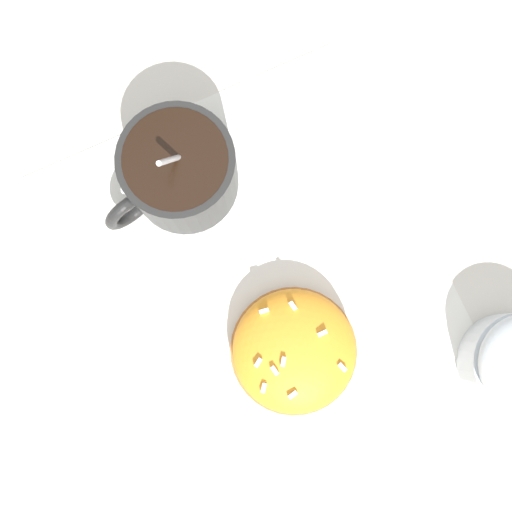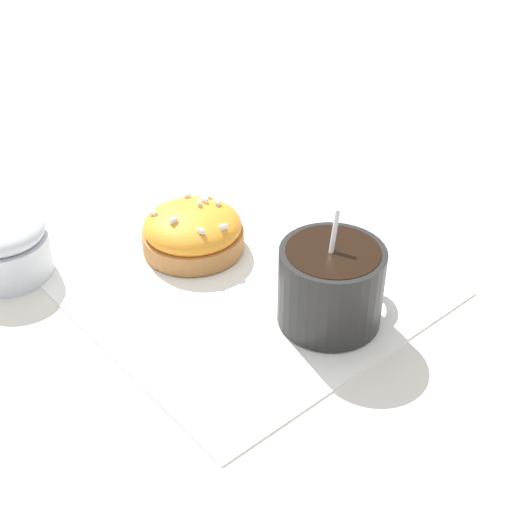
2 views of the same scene
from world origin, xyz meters
TOP-DOWN VIEW (x-y plane):
  - ground_plane at (0.00, 0.00)m, footprint 3.00×3.00m
  - paper_napkin at (0.00, 0.00)m, footprint 0.31×0.32m
  - coffee_cup at (0.08, 0.01)m, footprint 0.09×0.11m
  - frosted_pastry at (-0.08, 0.01)m, footprint 0.10×0.10m
  - sugar_bowl at (-0.17, -0.13)m, footprint 0.08×0.08m

SIDE VIEW (x-z plane):
  - ground_plane at x=0.00m, z-range 0.00..0.00m
  - paper_napkin at x=0.00m, z-range 0.00..0.00m
  - frosted_pastry at x=-0.08m, z-range 0.00..0.04m
  - sugar_bowl at x=-0.17m, z-range 0.00..0.06m
  - coffee_cup at x=0.08m, z-range -0.01..0.09m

